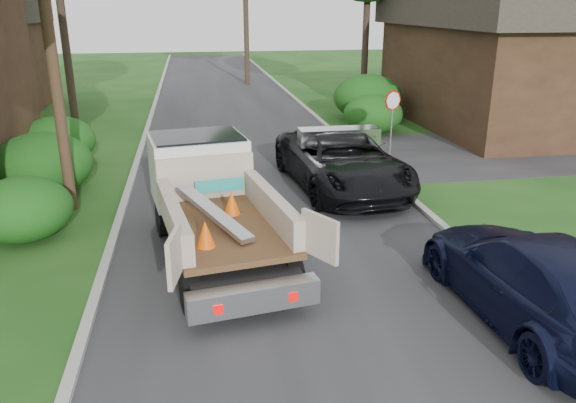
% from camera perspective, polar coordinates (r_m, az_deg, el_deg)
% --- Properties ---
extents(ground, '(120.00, 120.00, 0.00)m').
position_cam_1_polar(ground, '(12.03, 1.13, -7.33)').
color(ground, '#154413').
rests_on(ground, ground).
extents(road, '(8.00, 90.00, 0.02)m').
position_cam_1_polar(road, '(21.34, -3.95, 4.69)').
color(road, '#28282B').
rests_on(road, ground).
extents(side_street, '(16.00, 7.00, 0.02)m').
position_cam_1_polar(side_street, '(24.67, 25.36, 4.87)').
color(side_street, '#28282B').
rests_on(side_street, ground).
extents(curb_left, '(0.20, 90.00, 0.12)m').
position_cam_1_polar(curb_left, '(21.33, -15.00, 4.21)').
color(curb_left, '#9E9E99').
rests_on(curb_left, ground).
extents(curb_right, '(0.20, 90.00, 0.12)m').
position_cam_1_polar(curb_right, '(22.10, 6.72, 5.27)').
color(curb_right, '#9E9E99').
rests_on(curb_right, ground).
extents(stop_sign, '(0.71, 0.32, 2.48)m').
position_cam_1_polar(stop_sign, '(21.16, 10.56, 9.20)').
color(stop_sign, slate).
rests_on(stop_sign, ground).
extents(utility_pole, '(2.42, 1.25, 10.00)m').
position_cam_1_polar(utility_pole, '(15.90, -23.31, 17.07)').
color(utility_pole, '#382619').
rests_on(utility_pole, ground).
extents(house_right, '(9.72, 12.96, 6.20)m').
position_cam_1_polar(house_right, '(28.88, 22.32, 13.54)').
color(house_right, '#321F14').
rests_on(house_right, ground).
extents(hedge_left_a, '(2.34, 2.34, 1.53)m').
position_cam_1_polar(hedge_left_a, '(14.90, -25.37, -0.69)').
color(hedge_left_a, '#124810').
rests_on(hedge_left_a, ground).
extents(hedge_left_b, '(2.86, 2.86, 1.87)m').
position_cam_1_polar(hedge_left_b, '(18.17, -23.65, 3.50)').
color(hedge_left_b, '#124810').
rests_on(hedge_left_b, ground).
extents(hedge_left_c, '(2.60, 2.60, 1.70)m').
position_cam_1_polar(hedge_left_c, '(21.57, -22.37, 5.74)').
color(hedge_left_c, '#124810').
rests_on(hedge_left_c, ground).
extents(hedge_right_a, '(2.60, 2.60, 1.70)m').
position_cam_1_polar(hedge_right_a, '(25.23, 8.62, 8.78)').
color(hedge_right_a, '#124810').
rests_on(hedge_right_a, ground).
extents(hedge_right_b, '(3.38, 3.38, 2.21)m').
position_cam_1_polar(hedge_right_b, '(28.22, 8.12, 10.44)').
color(hedge_right_b, '#124810').
rests_on(hedge_right_b, ground).
extents(flatbed_truck, '(3.57, 6.63, 2.39)m').
position_cam_1_polar(flatbed_truck, '(13.18, -8.14, 1.03)').
color(flatbed_truck, black).
rests_on(flatbed_truck, ground).
extents(black_pickup, '(3.45, 6.56, 1.76)m').
position_cam_1_polar(black_pickup, '(17.33, 5.48, 4.17)').
color(black_pickup, black).
rests_on(black_pickup, ground).
extents(navy_suv, '(2.37, 5.65, 1.63)m').
position_cam_1_polar(navy_suv, '(10.96, 23.90, -7.18)').
color(navy_suv, black).
rests_on(navy_suv, ground).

